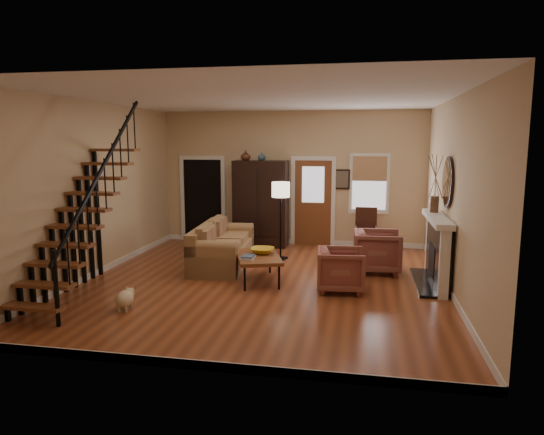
% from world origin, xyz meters
% --- Properties ---
extents(room, '(7.00, 7.33, 3.30)m').
position_xyz_m(room, '(-0.41, 1.76, 1.51)').
color(room, brown).
rests_on(room, ground).
extents(staircase, '(0.94, 2.80, 3.20)m').
position_xyz_m(staircase, '(-2.78, -1.30, 1.60)').
color(staircase, brown).
rests_on(staircase, ground).
extents(fireplace, '(0.33, 1.95, 2.30)m').
position_xyz_m(fireplace, '(3.13, 0.50, 0.74)').
color(fireplace, black).
rests_on(fireplace, ground).
extents(armoire, '(1.30, 0.60, 2.10)m').
position_xyz_m(armoire, '(-0.70, 3.15, 1.05)').
color(armoire, black).
rests_on(armoire, ground).
extents(vase_a, '(0.24, 0.24, 0.25)m').
position_xyz_m(vase_a, '(-1.05, 3.05, 2.22)').
color(vase_a, '#4C2619').
rests_on(vase_a, armoire).
extents(vase_b, '(0.20, 0.20, 0.21)m').
position_xyz_m(vase_b, '(-0.65, 3.05, 2.21)').
color(vase_b, '#334C60').
rests_on(vase_b, armoire).
extents(sofa, '(1.15, 2.32, 0.84)m').
position_xyz_m(sofa, '(-1.07, 1.06, 0.42)').
color(sofa, '#987045').
rests_on(sofa, ground).
extents(coffee_table, '(1.13, 1.46, 0.49)m').
position_xyz_m(coffee_table, '(-0.10, 0.09, 0.25)').
color(coffee_table, brown).
rests_on(coffee_table, ground).
extents(bowl, '(0.44, 0.44, 0.11)m').
position_xyz_m(bowl, '(-0.05, 0.24, 0.55)').
color(bowl, gold).
rests_on(bowl, coffee_table).
extents(books, '(0.24, 0.32, 0.06)m').
position_xyz_m(books, '(-0.22, -0.21, 0.52)').
color(books, beige).
rests_on(books, coffee_table).
extents(armchair_left, '(0.88, 0.86, 0.74)m').
position_xyz_m(armchair_left, '(1.43, -0.20, 0.37)').
color(armchair_left, maroon).
rests_on(armchair_left, ground).
extents(armchair_right, '(0.94, 0.92, 0.83)m').
position_xyz_m(armchair_right, '(2.07, 1.16, 0.41)').
color(armchair_right, maroon).
rests_on(armchair_right, ground).
extents(floor_lamp, '(0.49, 0.49, 1.70)m').
position_xyz_m(floor_lamp, '(0.02, 1.83, 0.85)').
color(floor_lamp, black).
rests_on(floor_lamp, ground).
extents(side_chair, '(0.54, 0.54, 1.02)m').
position_xyz_m(side_chair, '(1.85, 2.95, 0.51)').
color(side_chair, '#391B12').
rests_on(side_chair, ground).
extents(dog, '(0.30, 0.46, 0.31)m').
position_xyz_m(dog, '(-1.78, -1.81, 0.16)').
color(dog, beige).
rests_on(dog, ground).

